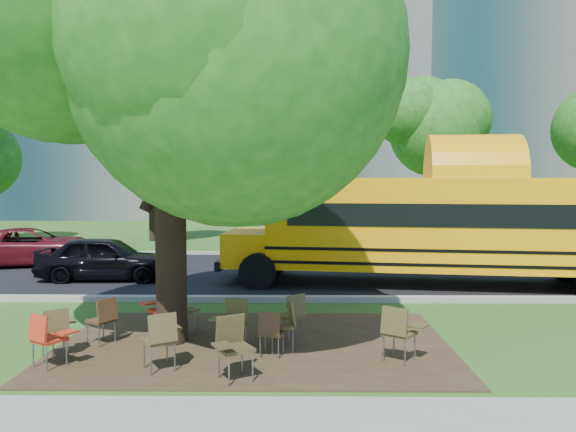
{
  "coord_description": "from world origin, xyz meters",
  "views": [
    {
      "loc": [
        1.71,
        -10.48,
        3.04
      ],
      "look_at": [
        1.57,
        3.44,
        2.07
      ],
      "focal_mm": 35.0,
      "sensor_mm": 36.0,
      "label": 1
    }
  ],
  "objects_px": {
    "chair_0": "(57,327)",
    "chair_9": "(164,305)",
    "school_bus": "(467,224)",
    "chair_8": "(104,316)",
    "chair_6": "(283,320)",
    "chair_1": "(47,335)",
    "chair_11": "(293,311)",
    "chair_3": "(233,319)",
    "chair_4": "(272,329)",
    "chair_5": "(232,342)",
    "chair_10": "(183,306)",
    "chair_7": "(400,328)",
    "black_car": "(106,258)",
    "chair_2": "(162,335)",
    "main_tree": "(168,38)",
    "bg_car_red": "(31,247)"
  },
  "relations": [
    {
      "from": "chair_0",
      "to": "chair_9",
      "type": "relative_size",
      "value": 0.93
    },
    {
      "from": "school_bus",
      "to": "chair_8",
      "type": "relative_size",
      "value": 14.49
    },
    {
      "from": "chair_9",
      "to": "chair_6",
      "type": "bearing_deg",
      "value": -158.6
    },
    {
      "from": "chair_1",
      "to": "chair_11",
      "type": "bearing_deg",
      "value": 55.15
    },
    {
      "from": "chair_3",
      "to": "chair_4",
      "type": "relative_size",
      "value": 1.1
    },
    {
      "from": "chair_5",
      "to": "chair_3",
      "type": "bearing_deg",
      "value": -113.76
    },
    {
      "from": "chair_9",
      "to": "chair_10",
      "type": "height_order",
      "value": "chair_9"
    },
    {
      "from": "chair_0",
      "to": "chair_4",
      "type": "distance_m",
      "value": 3.6
    },
    {
      "from": "chair_5",
      "to": "chair_7",
      "type": "height_order",
      "value": "chair_5"
    },
    {
      "from": "chair_10",
      "to": "chair_5",
      "type": "bearing_deg",
      "value": 53.31
    },
    {
      "from": "chair_7",
      "to": "chair_9",
      "type": "bearing_deg",
      "value": -166.08
    },
    {
      "from": "school_bus",
      "to": "chair_0",
      "type": "height_order",
      "value": "school_bus"
    },
    {
      "from": "chair_0",
      "to": "chair_1",
      "type": "relative_size",
      "value": 0.96
    },
    {
      "from": "chair_4",
      "to": "black_car",
      "type": "distance_m",
      "value": 8.7
    },
    {
      "from": "chair_2",
      "to": "main_tree",
      "type": "bearing_deg",
      "value": 65.44
    },
    {
      "from": "chair_9",
      "to": "chair_2",
      "type": "bearing_deg",
      "value": 147.86
    },
    {
      "from": "chair_8",
      "to": "chair_10",
      "type": "xyz_separation_m",
      "value": [
        1.27,
        0.81,
        0.0
      ]
    },
    {
      "from": "chair_1",
      "to": "chair_3",
      "type": "bearing_deg",
      "value": 53.11
    },
    {
      "from": "chair_11",
      "to": "black_car",
      "type": "distance_m",
      "value": 8.11
    },
    {
      "from": "chair_7",
      "to": "chair_8",
      "type": "xyz_separation_m",
      "value": [
        -5.14,
        1.01,
        -0.06
      ]
    },
    {
      "from": "main_tree",
      "to": "chair_4",
      "type": "distance_m",
      "value": 5.4
    },
    {
      "from": "chair_1",
      "to": "chair_10",
      "type": "distance_m",
      "value": 2.72
    },
    {
      "from": "chair_6",
      "to": "black_car",
      "type": "bearing_deg",
      "value": 26.93
    },
    {
      "from": "chair_4",
      "to": "chair_6",
      "type": "height_order",
      "value": "chair_6"
    },
    {
      "from": "chair_1",
      "to": "chair_2",
      "type": "bearing_deg",
      "value": 28.91
    },
    {
      "from": "school_bus",
      "to": "chair_5",
      "type": "relative_size",
      "value": 12.95
    },
    {
      "from": "chair_2",
      "to": "bg_car_red",
      "type": "relative_size",
      "value": 0.2
    },
    {
      "from": "chair_4",
      "to": "chair_9",
      "type": "distance_m",
      "value": 2.56
    },
    {
      "from": "chair_6",
      "to": "chair_9",
      "type": "height_order",
      "value": "chair_9"
    },
    {
      "from": "chair_11",
      "to": "chair_0",
      "type": "bearing_deg",
      "value": 153.07
    },
    {
      "from": "chair_9",
      "to": "black_car",
      "type": "xyz_separation_m",
      "value": [
        -3.01,
        5.59,
        0.09
      ]
    },
    {
      "from": "chair_6",
      "to": "chair_7",
      "type": "relative_size",
      "value": 0.95
    },
    {
      "from": "chair_3",
      "to": "chair_5",
      "type": "bearing_deg",
      "value": 110.15
    },
    {
      "from": "chair_8",
      "to": "chair_11",
      "type": "height_order",
      "value": "chair_11"
    },
    {
      "from": "school_bus",
      "to": "black_car",
      "type": "bearing_deg",
      "value": -177.27
    },
    {
      "from": "chair_6",
      "to": "chair_2",
      "type": "bearing_deg",
      "value": 107.73
    },
    {
      "from": "chair_9",
      "to": "chair_11",
      "type": "height_order",
      "value": "chair_9"
    },
    {
      "from": "chair_5",
      "to": "chair_11",
      "type": "relative_size",
      "value": 1.1
    },
    {
      "from": "chair_0",
      "to": "bg_car_red",
      "type": "relative_size",
      "value": 0.18
    },
    {
      "from": "chair_3",
      "to": "chair_2",
      "type": "bearing_deg",
      "value": 64.7
    },
    {
      "from": "chair_1",
      "to": "chair_4",
      "type": "xyz_separation_m",
      "value": [
        3.52,
        0.6,
        -0.06
      ]
    },
    {
      "from": "chair_11",
      "to": "chair_10",
      "type": "bearing_deg",
      "value": 125.32
    },
    {
      "from": "school_bus",
      "to": "chair_6",
      "type": "height_order",
      "value": "school_bus"
    },
    {
      "from": "chair_2",
      "to": "chair_8",
      "type": "distance_m",
      "value": 1.98
    },
    {
      "from": "chair_7",
      "to": "chair_8",
      "type": "bearing_deg",
      "value": -155.05
    },
    {
      "from": "chair_5",
      "to": "chair_10",
      "type": "relative_size",
      "value": 1.12
    },
    {
      "from": "chair_9",
      "to": "chair_10",
      "type": "distance_m",
      "value": 0.35
    },
    {
      "from": "school_bus",
      "to": "chair_8",
      "type": "xyz_separation_m",
      "value": [
        -8.18,
        -5.44,
        -1.21
      ]
    },
    {
      "from": "main_tree",
      "to": "chair_7",
      "type": "xyz_separation_m",
      "value": [
        3.94,
        -1.13,
        -4.9
      ]
    },
    {
      "from": "chair_2",
      "to": "bg_car_red",
      "type": "height_order",
      "value": "bg_car_red"
    }
  ]
}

